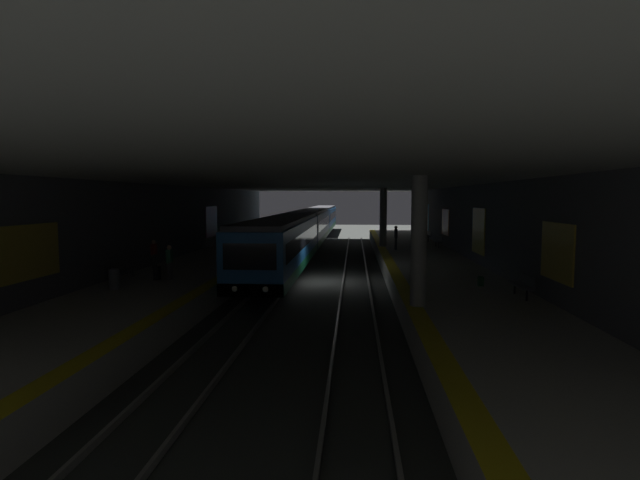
{
  "coord_description": "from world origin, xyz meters",
  "views": [
    {
      "loc": [
        -27.6,
        -2.11,
        4.83
      ],
      "look_at": [
        11.1,
        0.62,
        1.47
      ],
      "focal_mm": 27.39,
      "sensor_mm": 36.0,
      "label": 1
    }
  ],
  "objects_px": {
    "bench_left_near": "(523,284)",
    "bench_left_far": "(428,235)",
    "pillar_near": "(419,241)",
    "pillar_far": "(383,217)",
    "bench_right_near": "(124,268)",
    "metro_train": "(311,226)",
    "trash_bin": "(114,279)",
    "person_standing_far": "(154,253)",
    "backpack_on_floor": "(481,281)",
    "person_boarding": "(170,261)",
    "suitcase_rolling": "(157,273)",
    "person_waiting_near": "(413,234)",
    "person_walking_mid": "(396,237)",
    "bench_right_mid": "(228,236)",
    "bench_left_mid": "(439,241)"
  },
  "relations": [
    {
      "from": "pillar_near",
      "to": "metro_train",
      "type": "xyz_separation_m",
      "value": [
        30.85,
        6.55,
        -1.3
      ]
    },
    {
      "from": "bench_left_far",
      "to": "person_boarding",
      "type": "distance_m",
      "value": 25.86
    },
    {
      "from": "person_standing_far",
      "to": "person_boarding",
      "type": "relative_size",
      "value": 0.96
    },
    {
      "from": "pillar_near",
      "to": "trash_bin",
      "type": "distance_m",
      "value": 12.49
    },
    {
      "from": "bench_left_near",
      "to": "bench_left_far",
      "type": "distance_m",
      "value": 24.1
    },
    {
      "from": "metro_train",
      "to": "bench_left_near",
      "type": "distance_m",
      "value": 31.01
    },
    {
      "from": "pillar_near",
      "to": "suitcase_rolling",
      "type": "xyz_separation_m",
      "value": [
        4.63,
        11.32,
        -1.96
      ]
    },
    {
      "from": "bench_left_near",
      "to": "trash_bin",
      "type": "height_order",
      "value": "bench_left_near"
    },
    {
      "from": "bench_left_near",
      "to": "metro_train",
      "type": "bearing_deg",
      "value": 20.26
    },
    {
      "from": "bench_right_mid",
      "to": "trash_bin",
      "type": "bearing_deg",
      "value": -178.02
    },
    {
      "from": "metro_train",
      "to": "trash_bin",
      "type": "xyz_separation_m",
      "value": [
        -28.64,
        5.6,
        -0.55
      ]
    },
    {
      "from": "bench_left_far",
      "to": "suitcase_rolling",
      "type": "bearing_deg",
      "value": 143.86
    },
    {
      "from": "pillar_near",
      "to": "pillar_far",
      "type": "bearing_deg",
      "value": 0.0
    },
    {
      "from": "pillar_far",
      "to": "bench_right_near",
      "type": "relative_size",
      "value": 2.68
    },
    {
      "from": "pillar_near",
      "to": "backpack_on_floor",
      "type": "bearing_deg",
      "value": -37.99
    },
    {
      "from": "pillar_far",
      "to": "bench_right_mid",
      "type": "distance_m",
      "value": 13.21
    },
    {
      "from": "pillar_near",
      "to": "person_waiting_near",
      "type": "distance_m",
      "value": 23.52
    },
    {
      "from": "pillar_near",
      "to": "pillar_far",
      "type": "xyz_separation_m",
      "value": [
        21.12,
        0.0,
        0.0
      ]
    },
    {
      "from": "person_standing_far",
      "to": "backpack_on_floor",
      "type": "distance_m",
      "value": 16.64
    },
    {
      "from": "suitcase_rolling",
      "to": "backpack_on_floor",
      "type": "height_order",
      "value": "suitcase_rolling"
    },
    {
      "from": "person_waiting_near",
      "to": "backpack_on_floor",
      "type": "height_order",
      "value": "person_waiting_near"
    },
    {
      "from": "person_walking_mid",
      "to": "backpack_on_floor",
      "type": "distance_m",
      "value": 14.72
    },
    {
      "from": "pillar_near",
      "to": "bench_left_near",
      "type": "relative_size",
      "value": 2.68
    },
    {
      "from": "bench_left_near",
      "to": "person_waiting_near",
      "type": "xyz_separation_m",
      "value": [
        21.58,
        1.64,
        0.31
      ]
    },
    {
      "from": "bench_left_far",
      "to": "bench_right_near",
      "type": "height_order",
      "value": "same"
    },
    {
      "from": "pillar_far",
      "to": "metro_train",
      "type": "distance_m",
      "value": 11.8
    },
    {
      "from": "bench_left_near",
      "to": "bench_right_near",
      "type": "height_order",
      "value": "same"
    },
    {
      "from": "suitcase_rolling",
      "to": "person_walking_mid",
      "type": "bearing_deg",
      "value": -40.9
    },
    {
      "from": "pillar_near",
      "to": "person_standing_far",
      "type": "bearing_deg",
      "value": 57.84
    },
    {
      "from": "bench_left_mid",
      "to": "metro_train",
      "type": "bearing_deg",
      "value": 46.17
    },
    {
      "from": "bench_left_near",
      "to": "bench_left_far",
      "type": "relative_size",
      "value": 1.0
    },
    {
      "from": "bench_left_near",
      "to": "person_waiting_near",
      "type": "bearing_deg",
      "value": 4.34
    },
    {
      "from": "bench_left_near",
      "to": "person_boarding",
      "type": "relative_size",
      "value": 1.06
    },
    {
      "from": "metro_train",
      "to": "backpack_on_floor",
      "type": "height_order",
      "value": "metro_train"
    },
    {
      "from": "suitcase_rolling",
      "to": "pillar_far",
      "type": "bearing_deg",
      "value": -34.47
    },
    {
      "from": "suitcase_rolling",
      "to": "trash_bin",
      "type": "xyz_separation_m",
      "value": [
        -2.42,
        0.83,
        0.11
      ]
    },
    {
      "from": "person_standing_far",
      "to": "backpack_on_floor",
      "type": "height_order",
      "value": "person_standing_far"
    },
    {
      "from": "bench_right_near",
      "to": "bench_left_near",
      "type": "bearing_deg",
      "value": -99.47
    },
    {
      "from": "bench_right_near",
      "to": "backpack_on_floor",
      "type": "bearing_deg",
      "value": -91.8
    },
    {
      "from": "pillar_near",
      "to": "person_standing_far",
      "type": "xyz_separation_m",
      "value": [
        8.13,
        12.93,
        -1.45
      ]
    },
    {
      "from": "bench_left_far",
      "to": "backpack_on_floor",
      "type": "relative_size",
      "value": 4.25
    },
    {
      "from": "bench_left_mid",
      "to": "backpack_on_floor",
      "type": "bearing_deg",
      "value": 176.59
    },
    {
      "from": "bench_left_far",
      "to": "person_boarding",
      "type": "bearing_deg",
      "value": 144.66
    },
    {
      "from": "metro_train",
      "to": "person_waiting_near",
      "type": "relative_size",
      "value": 36.21
    },
    {
      "from": "bench_left_near",
      "to": "suitcase_rolling",
      "type": "distance_m",
      "value": 15.77
    },
    {
      "from": "bench_right_mid",
      "to": "person_boarding",
      "type": "relative_size",
      "value": 1.06
    },
    {
      "from": "bench_left_mid",
      "to": "person_walking_mid",
      "type": "height_order",
      "value": "person_walking_mid"
    },
    {
      "from": "person_boarding",
      "to": "suitcase_rolling",
      "type": "bearing_deg",
      "value": 104.05
    },
    {
      "from": "pillar_far",
      "to": "person_standing_far",
      "type": "distance_m",
      "value": 18.39
    },
    {
      "from": "bench_right_mid",
      "to": "person_boarding",
      "type": "height_order",
      "value": "person_boarding"
    }
  ]
}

